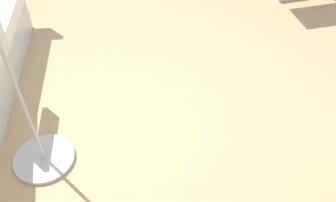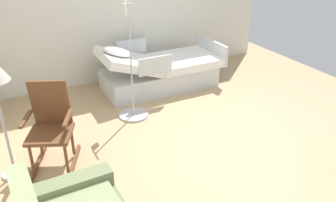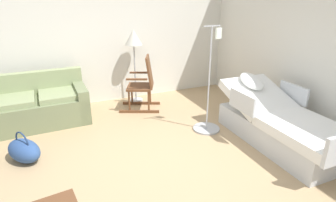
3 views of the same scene
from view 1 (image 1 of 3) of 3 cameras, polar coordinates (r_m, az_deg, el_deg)
ground_plane at (r=3.26m, az=0.45°, el=1.79°), size 6.63×6.63×0.00m
iv_pole at (r=2.71m, az=-19.74°, el=-5.39°), size 0.44×0.44×1.69m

